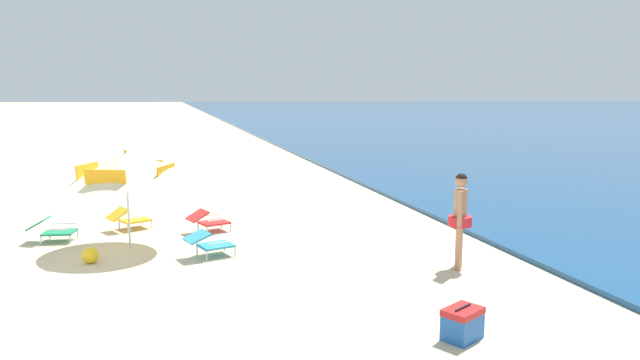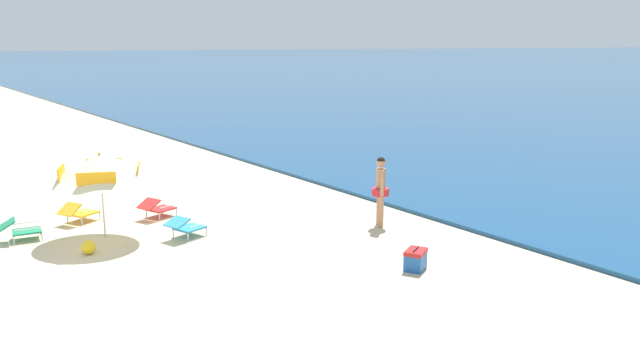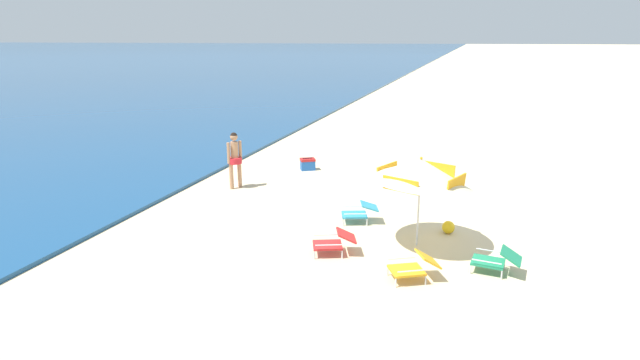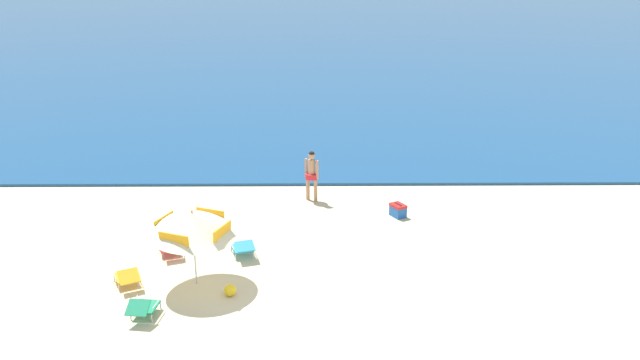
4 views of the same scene
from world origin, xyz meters
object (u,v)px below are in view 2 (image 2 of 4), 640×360
(lounge_chair_under_umbrella, at_px, (157,207))
(beach_ball, at_px, (89,247))
(person_standing_near_shore, at_px, (380,186))
(cooler_box, at_px, (415,259))
(beach_umbrella_striped_main, at_px, (100,166))
(lounge_chair_facing_sea, at_px, (185,226))
(lounge_chair_spare_folded, at_px, (79,212))
(lounge_chair_beside_umbrella, at_px, (20,229))

(lounge_chair_under_umbrella, bearing_deg, beach_ball, -49.75)
(lounge_chair_under_umbrella, distance_m, person_standing_near_shore, 5.66)
(cooler_box, bearing_deg, beach_umbrella_striped_main, -142.05)
(lounge_chair_facing_sea, bearing_deg, person_standing_near_shore, 66.40)
(lounge_chair_spare_folded, height_order, person_standing_near_shore, person_standing_near_shore)
(person_standing_near_shore, height_order, cooler_box, person_standing_near_shore)
(lounge_chair_beside_umbrella, bearing_deg, beach_umbrella_striped_main, 59.72)
(beach_umbrella_striped_main, distance_m, cooler_box, 7.17)
(beach_umbrella_striped_main, relative_size, lounge_chair_under_umbrella, 3.19)
(lounge_chair_under_umbrella, bearing_deg, person_standing_near_shore, 47.00)
(beach_umbrella_striped_main, xyz_separation_m, lounge_chair_beside_umbrella, (-0.93, -1.60, -1.39))
(lounge_chair_facing_sea, height_order, lounge_chair_spare_folded, lounge_chair_spare_folded)
(lounge_chair_under_umbrella, xyz_separation_m, lounge_chair_beside_umbrella, (0.04, -3.20, -0.00))
(lounge_chair_facing_sea, bearing_deg, lounge_chair_spare_folded, -148.80)
(cooler_box, height_order, beach_ball, cooler_box)
(lounge_chair_under_umbrella, height_order, lounge_chair_spare_folded, lounge_chair_spare_folded)
(person_standing_near_shore, bearing_deg, lounge_chair_under_umbrella, -133.00)
(lounge_chair_facing_sea, xyz_separation_m, cooler_box, (4.52, 2.81, -0.07))
(lounge_chair_spare_folded, xyz_separation_m, person_standing_near_shore, (4.53, 5.84, 0.71))
(beach_umbrella_striped_main, xyz_separation_m, lounge_chair_spare_folded, (-1.67, -0.13, -1.39))
(lounge_chair_spare_folded, relative_size, cooler_box, 1.71)
(lounge_chair_under_umbrella, height_order, cooler_box, lounge_chair_under_umbrella)
(beach_umbrella_striped_main, height_order, lounge_chair_beside_umbrella, beach_umbrella_striped_main)
(lounge_chair_spare_folded, bearing_deg, beach_ball, -10.79)
(beach_umbrella_striped_main, bearing_deg, lounge_chair_facing_sea, 55.89)
(lounge_chair_facing_sea, bearing_deg, lounge_chair_beside_umbrella, -122.17)
(lounge_chair_under_umbrella, distance_m, beach_ball, 2.92)
(person_standing_near_shore, xyz_separation_m, cooler_box, (2.68, -1.40, -0.78))
(beach_umbrella_striped_main, distance_m, lounge_chair_facing_sea, 2.28)
(beach_umbrella_striped_main, distance_m, beach_ball, 1.87)
(beach_ball, bearing_deg, lounge_chair_under_umbrella, 130.25)
(lounge_chair_facing_sea, relative_size, beach_ball, 3.34)
(lounge_chair_under_umbrella, distance_m, lounge_chair_facing_sea, 1.99)
(person_standing_near_shore, relative_size, beach_ball, 5.73)
(beach_umbrella_striped_main, relative_size, lounge_chair_facing_sea, 3.27)
(lounge_chair_facing_sea, xyz_separation_m, beach_ball, (-0.11, -2.12, -0.13))
(beach_umbrella_striped_main, relative_size, lounge_chair_spare_folded, 3.13)
(beach_ball, bearing_deg, lounge_chair_facing_sea, 87.11)
(person_standing_near_shore, bearing_deg, lounge_chair_spare_folded, -127.80)
(beach_umbrella_striped_main, bearing_deg, beach_ball, -34.25)
(beach_umbrella_striped_main, relative_size, cooler_box, 5.35)
(lounge_chair_facing_sea, bearing_deg, cooler_box, 31.91)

